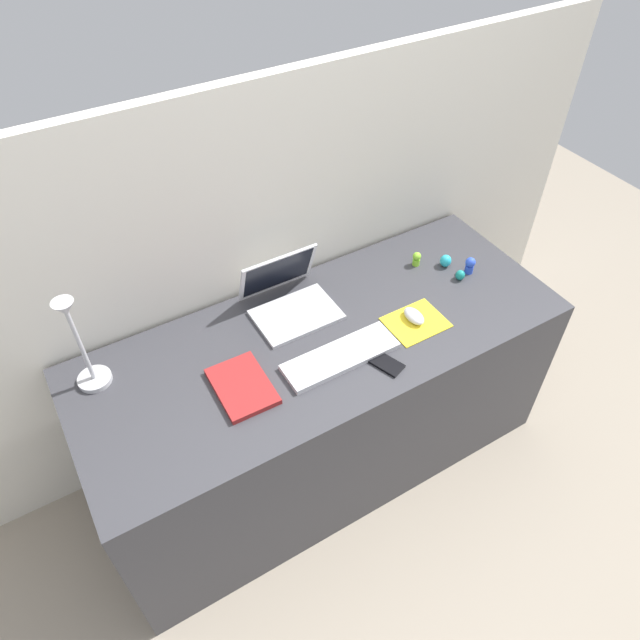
% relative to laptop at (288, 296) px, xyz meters
% --- Properties ---
extents(ground_plane, '(6.00, 6.00, 0.00)m').
position_rel_laptop_xyz_m(ground_plane, '(0.03, -0.20, -0.79)').
color(ground_plane, gray).
extents(back_wall, '(2.98, 0.05, 1.53)m').
position_rel_laptop_xyz_m(back_wall, '(0.03, 0.19, -0.03)').
color(back_wall, silver).
rests_on(back_wall, ground_plane).
extents(desk, '(1.78, 0.70, 0.74)m').
position_rel_laptop_xyz_m(desk, '(0.03, -0.20, -0.42)').
color(desk, '#38383D').
rests_on(desk, ground_plane).
extents(laptop, '(0.30, 0.28, 0.20)m').
position_rel_laptop_xyz_m(laptop, '(0.00, 0.00, 0.00)').
color(laptop, silver).
rests_on(laptop, desk).
extents(keyboard, '(0.41, 0.13, 0.02)m').
position_rel_laptop_xyz_m(keyboard, '(0.03, -0.32, -0.04)').
color(keyboard, silver).
rests_on(keyboard, desk).
extents(mousepad, '(0.21, 0.17, 0.00)m').
position_rel_laptop_xyz_m(mousepad, '(0.36, -0.31, -0.05)').
color(mousepad, yellow).
rests_on(mousepad, desk).
extents(mouse, '(0.06, 0.10, 0.03)m').
position_rel_laptop_xyz_m(mouse, '(0.36, -0.30, -0.03)').
color(mouse, silver).
rests_on(mouse, mousepad).
extents(cell_phone, '(0.10, 0.14, 0.01)m').
position_rel_laptop_xyz_m(cell_phone, '(0.14, -0.42, -0.05)').
color(cell_phone, black).
rests_on(cell_phone, desk).
extents(desk_lamp, '(0.11, 0.14, 0.40)m').
position_rel_laptop_xyz_m(desk_lamp, '(-0.72, -0.01, 0.14)').
color(desk_lamp, '#B7B7BC').
rests_on(desk_lamp, desk).
extents(notebook_pad, '(0.18, 0.24, 0.02)m').
position_rel_laptop_xyz_m(notebook_pad, '(-0.31, -0.27, -0.04)').
color(notebook_pad, maroon).
rests_on(notebook_pad, desk).
extents(toy_figurine_cyan, '(0.05, 0.05, 0.05)m').
position_rel_laptop_xyz_m(toy_figurine_cyan, '(0.65, -0.11, -0.03)').
color(toy_figurine_cyan, '#28B7CC').
rests_on(toy_figurine_cyan, desk).
extents(toy_figurine_teal, '(0.04, 0.04, 0.04)m').
position_rel_laptop_xyz_m(toy_figurine_teal, '(0.65, -0.21, -0.03)').
color(toy_figurine_teal, teal).
rests_on(toy_figurine_teal, desk).
extents(toy_figurine_lime, '(0.03, 0.03, 0.06)m').
position_rel_laptop_xyz_m(toy_figurine_lime, '(0.56, -0.05, -0.02)').
color(toy_figurine_lime, '#8CDB33').
rests_on(toy_figurine_lime, desk).
extents(toy_figurine_blue, '(0.04, 0.04, 0.07)m').
position_rel_laptop_xyz_m(toy_figurine_blue, '(0.71, -0.19, -0.01)').
color(toy_figurine_blue, blue).
rests_on(toy_figurine_blue, desk).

